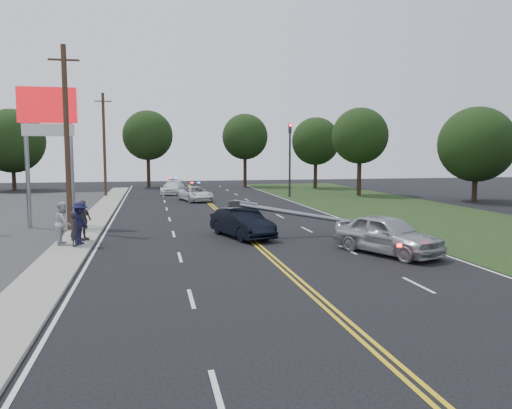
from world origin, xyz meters
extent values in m
plane|color=black|center=(0.00, 0.00, 0.00)|extent=(120.00, 120.00, 0.00)
cube|color=gray|center=(-8.40, 10.00, 0.06)|extent=(1.80, 70.00, 0.12)
cube|color=black|center=(13.50, 10.00, 0.01)|extent=(12.00, 80.00, 0.01)
cube|color=gold|center=(0.00, 10.00, 0.01)|extent=(0.36, 80.00, 0.00)
cylinder|color=gray|center=(-11.70, 14.00, 3.50)|extent=(0.24, 0.24, 7.00)
cylinder|color=gray|center=(-9.30, 14.00, 3.50)|extent=(0.24, 0.24, 7.00)
cube|color=red|center=(-10.50, 14.00, 7.00)|extent=(3.20, 0.35, 2.00)
cube|color=white|center=(-10.50, 14.00, 5.60)|extent=(2.80, 0.30, 0.70)
cylinder|color=#2D2D30|center=(8.30, 30.00, 3.50)|extent=(0.20, 0.20, 7.00)
cube|color=#2D2D30|center=(8.30, 30.00, 6.60)|extent=(0.28, 0.28, 0.90)
sphere|color=#FF0C07|center=(8.30, 29.84, 6.90)|extent=(0.22, 0.22, 0.22)
cylinder|color=#2D2D30|center=(8.10, 8.00, 0.35)|extent=(0.44, 0.44, 0.70)
cylinder|color=gray|center=(3.67, 8.00, 0.98)|extent=(8.90, 0.24, 1.80)
cube|color=#2D2D30|center=(-0.76, 8.00, 1.76)|extent=(0.55, 0.32, 0.30)
cylinder|color=#382619|center=(-9.20, 12.00, 5.00)|extent=(0.28, 0.28, 10.00)
cube|color=#382619|center=(-9.20, 12.00, 9.20)|extent=(1.60, 0.10, 0.10)
cylinder|color=#382619|center=(-9.20, 34.00, 5.00)|extent=(0.28, 0.28, 10.00)
cube|color=#382619|center=(-9.20, 34.00, 9.20)|extent=(1.60, 0.10, 0.10)
cylinder|color=black|center=(-20.13, 44.63, 1.63)|extent=(0.44, 0.44, 3.25)
sphere|color=black|center=(-20.13, 44.63, 5.60)|extent=(7.22, 7.22, 7.22)
cylinder|color=black|center=(-5.14, 46.58, 1.86)|extent=(0.44, 0.44, 3.71)
sphere|color=black|center=(-5.14, 46.58, 6.39)|extent=(6.09, 6.09, 6.09)
cylinder|color=black|center=(6.79, 45.42, 1.82)|extent=(0.44, 0.44, 3.64)
sphere|color=black|center=(6.79, 45.42, 6.27)|extent=(5.73, 5.73, 5.73)
cylinder|color=black|center=(14.61, 41.00, 1.64)|extent=(0.44, 0.44, 3.28)
sphere|color=black|center=(14.61, 41.00, 5.65)|extent=(5.73, 5.73, 5.73)
cylinder|color=black|center=(15.63, 30.35, 1.73)|extent=(0.44, 0.44, 3.46)
sphere|color=black|center=(15.63, 30.35, 5.97)|extent=(5.58, 5.58, 5.58)
cylinder|color=black|center=(23.07, 22.40, 1.46)|extent=(0.44, 0.44, 2.91)
sphere|color=black|center=(23.07, 22.40, 5.02)|extent=(6.55, 6.55, 6.55)
imported|color=black|center=(-0.31, 8.30, 0.75)|extent=(2.89, 4.79, 1.49)
imported|color=#A0A3A7|center=(5.03, 2.89, 0.84)|extent=(3.84, 5.30, 1.68)
imported|color=silver|center=(-0.99, 27.80, 0.64)|extent=(3.19, 4.98, 1.28)
imported|color=white|center=(-2.62, 35.94, 0.67)|extent=(2.96, 4.95, 1.34)
imported|color=#222229|center=(-8.20, 6.82, 0.90)|extent=(0.46, 0.62, 1.57)
imported|color=silver|center=(-8.79, 7.50, 1.10)|extent=(0.78, 0.98, 1.96)
imported|color=#171638|center=(-8.04, 7.33, 1.10)|extent=(1.07, 1.43, 1.96)
imported|color=#534542|center=(-8.06, 8.29, 1.09)|extent=(1.02, 1.21, 1.94)
camera|label=1|loc=(-4.77, -16.52, 4.34)|focal=35.00mm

